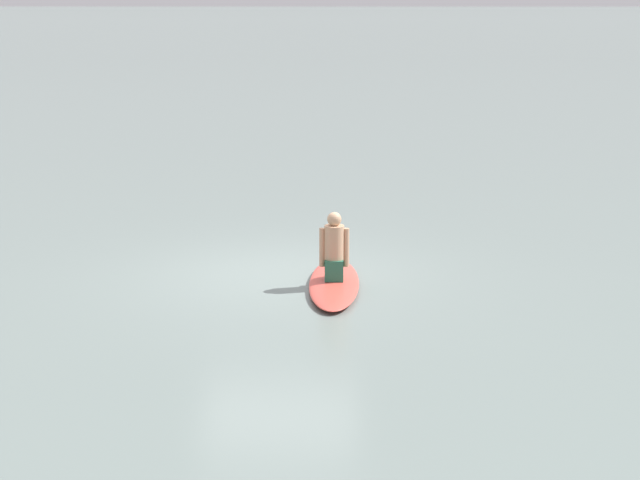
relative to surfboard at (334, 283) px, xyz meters
name	(u,v)px	position (x,y,z in m)	size (l,w,h in m)	color
ground_plane	(278,275)	(-0.87, 0.69, -0.06)	(400.00, 400.00, 0.00)	slate
surfboard	(334,283)	(0.00, 0.00, 0.00)	(2.75, 0.75, 0.13)	#D84C3F
person_paddler	(334,249)	(0.00, 0.00, 0.53)	(0.45, 0.34, 1.03)	#26664C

